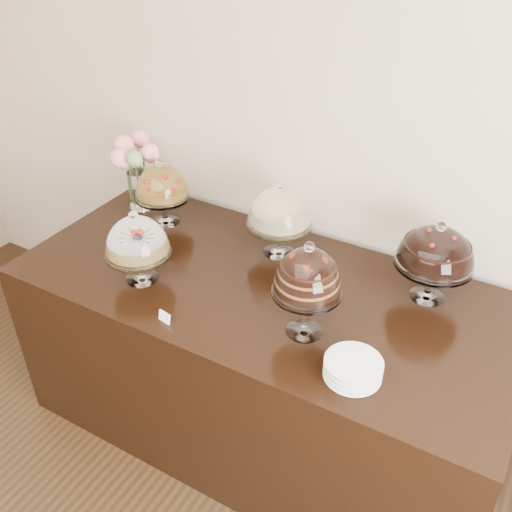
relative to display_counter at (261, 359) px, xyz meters
The scene contains 10 objects.
wall_back 1.19m from the display_counter, 96.25° to the left, with size 5.00×0.04×3.00m, color #C0AF9B.
display_counter is the anchor object (origin of this frame).
cake_stand_sugar_sponge 0.84m from the display_counter, 155.46° to the right, with size 0.29×0.29×0.34m.
cake_stand_choco_layer 0.80m from the display_counter, 31.71° to the right, with size 0.27×0.27×0.41m.
cake_stand_cheesecake 0.73m from the display_counter, 101.87° to the left, with size 0.31×0.31×0.37m.
cake_stand_dark_choco 0.98m from the display_counter, 23.12° to the left, with size 0.32×0.32×0.37m.
cake_stand_fruit_tart 0.99m from the display_counter, 162.01° to the left, with size 0.28×0.28×0.35m.
flower_vase 1.18m from the display_counter, 162.30° to the left, with size 0.25×0.29×0.40m.
plate_stack 0.80m from the display_counter, 30.01° to the right, with size 0.20×0.20×0.07m.
price_card_left 0.66m from the display_counter, 118.11° to the right, with size 0.06×0.01×0.04m, color white.
Camera 1 is at (1.03, 0.71, 2.40)m, focal length 40.00 mm.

